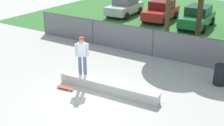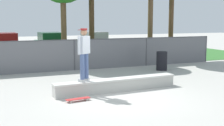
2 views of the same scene
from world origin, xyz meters
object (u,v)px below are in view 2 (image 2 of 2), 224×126
concrete_ledge (117,85)px  skateboarder (84,52)px  car_red (5,44)px  trash_bin (162,61)px  skateboard (78,99)px  car_green (51,44)px  car_white (95,42)px

concrete_ledge → skateboarder: (-1.27, -0.09, 1.26)m
car_red → trash_bin: 12.08m
skateboard → car_green: bearing=82.7°
car_green → car_white: same height
car_white → trash_bin: 9.28m
car_red → trash_bin: size_ratio=4.42×
car_red → car_green: (3.22, -0.55, 0.00)m
concrete_ledge → trash_bin: 5.19m
skateboarder → trash_bin: skateboarder is taller
car_green → skateboard: bearing=-97.3°
skateboarder → car_red: bearing=98.4°
skateboarder → car_green: 12.69m
car_green → car_white: (3.45, 0.09, 0.00)m
skateboard → trash_bin: bearing=36.4°
skateboard → car_white: bearing=69.0°
concrete_ledge → car_red: size_ratio=1.13×
concrete_ledge → skateboard: 1.91m
car_green → trash_bin: 9.99m
concrete_ledge → car_white: bearing=74.7°
concrete_ledge → skateboard: size_ratio=5.86×
concrete_ledge → car_white: (3.44, 12.62, 0.60)m
car_green → concrete_ledge: bearing=-90.0°
car_red → car_green: 3.27m
concrete_ledge → skateboarder: size_ratio=2.61×
skateboarder → skateboard: size_ratio=2.25×
skateboard → car_red: size_ratio=0.19×
car_white → trash_bin: (0.50, -9.26, -0.36)m
skateboard → car_red: 14.00m
car_white → trash_bin: car_white is taller
skateboarder → skateboard: bearing=-121.2°
concrete_ledge → car_green: 12.54m
car_red → car_white: size_ratio=1.00×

